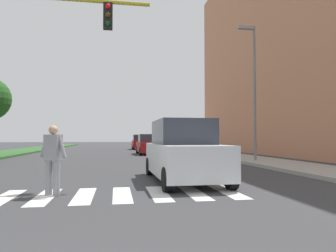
% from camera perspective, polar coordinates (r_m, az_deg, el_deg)
% --- Properties ---
extents(ground_plane, '(140.00, 140.00, 0.00)m').
position_cam_1_polar(ground_plane, '(31.46, -10.93, -4.66)').
color(ground_plane, '#38383A').
extents(crosswalk, '(7.65, 2.20, 0.01)m').
position_cam_1_polar(crosswalk, '(7.86, -15.19, -12.28)').
color(crosswalk, silver).
rests_on(crosswalk, ground_plane).
extents(median_strip, '(3.77, 64.00, 0.15)m').
position_cam_1_polar(median_strip, '(30.82, -26.78, -4.38)').
color(median_strip, '#2D5B28').
rests_on(median_strip, ground_plane).
extents(apartment_block_right, '(12.21, 32.55, 19.27)m').
position_cam_1_polar(apartment_block_right, '(30.52, 27.35, 13.75)').
color(apartment_block_right, tan).
rests_on(apartment_block_right, ground_plane).
extents(sidewalk_right, '(3.00, 64.00, 0.15)m').
position_cam_1_polar(sidewalk_right, '(30.55, 5.91, -4.62)').
color(sidewalk_right, '#9E9991').
rests_on(sidewalk_right, ground_plane).
extents(street_lamp_right, '(1.02, 0.24, 7.50)m').
position_cam_1_polar(street_lamp_right, '(18.09, 15.38, 8.11)').
color(street_lamp_right, slate).
rests_on(street_lamp_right, sidewalk_right).
extents(pedestrian_performer, '(0.71, 0.40, 1.69)m').
position_cam_1_polar(pedestrian_performer, '(7.99, -20.44, -5.33)').
color(pedestrian_performer, gray).
rests_on(pedestrian_performer, ground_plane).
extents(suv_crossing, '(2.02, 4.63, 1.97)m').
position_cam_1_polar(suv_crossing, '(10.03, 2.81, -4.81)').
color(suv_crossing, silver).
rests_on(suv_crossing, ground_plane).
extents(sedan_midblock, '(1.83, 4.42, 1.68)m').
position_cam_1_polar(sedan_midblock, '(26.05, -3.65, -3.51)').
color(sedan_midblock, maroon).
rests_on(sedan_midblock, ground_plane).
extents(sedan_distant, '(1.81, 4.19, 1.75)m').
position_cam_1_polar(sedan_distant, '(37.24, -5.25, -3.06)').
color(sedan_distant, maroon).
rests_on(sedan_distant, ground_plane).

